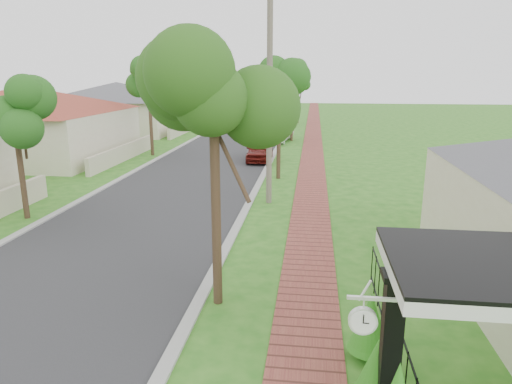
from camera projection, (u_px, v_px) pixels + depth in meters
The scene contains 15 objects.
ground at pixel (137, 358), 8.85m from camera, with size 160.00×160.00×0.00m, color #266818.
road at pixel (211, 162), 28.42m from camera, with size 7.00×120.00×0.02m, color #28282B.
kerb_right at pixel (269, 164), 27.98m from camera, with size 0.30×120.00×0.10m, color #9E9E99.
kerb_left at pixel (155, 161), 28.86m from camera, with size 0.30×120.00×0.10m, color #9E9E99.
sidewalk at pixel (312, 165), 27.66m from camera, with size 1.50×120.00×0.03m, color #944A3B.
porch_post at pixel (390, 356), 7.06m from camera, with size 0.48×0.48×2.52m.
picket_fence at pixel (399, 353), 8.12m from camera, with size 0.03×8.02×1.00m.
street_trees at pixel (232, 85), 33.83m from camera, with size 10.70×37.65×5.89m.
far_house_red at pixel (28, 122), 29.27m from camera, with size 15.56×15.56×4.60m.
far_house_grey at pixel (118, 107), 42.71m from camera, with size 15.56×15.56×4.60m.
parked_car_red at pixel (260, 150), 28.69m from camera, with size 1.58×3.93×1.34m, color #5C120D.
parked_car_white at pixel (278, 131), 36.83m from camera, with size 1.74×4.98×1.64m, color white.
near_tree at pixel (214, 107), 9.84m from camera, with size 2.27×2.27×5.82m.
utility_pole at pixel (270, 94), 18.36m from camera, with size 1.20×0.24×8.95m.
station_clock at pixel (364, 319), 6.52m from camera, with size 0.69×0.13×0.59m.
Camera 1 is at (3.26, -7.40, 5.35)m, focal length 32.00 mm.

